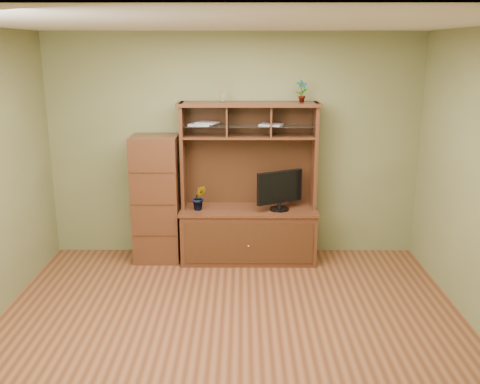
{
  "coord_description": "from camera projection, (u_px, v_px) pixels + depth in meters",
  "views": [
    {
      "loc": [
        0.1,
        -4.42,
        2.52
      ],
      "look_at": [
        0.08,
        1.2,
        0.99
      ],
      "focal_mm": 40.0,
      "sensor_mm": 36.0,
      "label": 1
    }
  ],
  "objects": [
    {
      "name": "media_hutch",
      "position": [
        248.0,
        218.0,
        6.45
      ],
      "size": [
        1.66,
        0.61,
        1.9
      ],
      "color": "#442013",
      "rests_on": "room"
    },
    {
      "name": "magazines",
      "position": [
        226.0,
        124.0,
        6.23
      ],
      "size": [
        1.12,
        0.27,
        0.04
      ],
      "color": "silver",
      "rests_on": "media_hutch"
    },
    {
      "name": "reed_diffuser",
      "position": [
        223.0,
        92.0,
        6.14
      ],
      "size": [
        0.06,
        0.06,
        0.3
      ],
      "color": "silver",
      "rests_on": "media_hutch"
    },
    {
      "name": "room",
      "position": [
        230.0,
        188.0,
        4.57
      ],
      "size": [
        4.54,
        4.04,
        2.74
      ],
      "color": "#572D19",
      "rests_on": "ground"
    },
    {
      "name": "side_cabinet",
      "position": [
        157.0,
        199.0,
        6.4
      ],
      "size": [
        0.54,
        0.49,
        1.52
      ],
      "color": "#442013",
      "rests_on": "room"
    },
    {
      "name": "top_plant",
      "position": [
        302.0,
        91.0,
        6.13
      ],
      "size": [
        0.15,
        0.12,
        0.26
      ],
      "primitive_type": "imported",
      "rotation": [
        0.0,
        0.0,
        0.21
      ],
      "color": "#3A6021",
      "rests_on": "media_hutch"
    },
    {
      "name": "orchid_plant",
      "position": [
        199.0,
        198.0,
        6.3
      ],
      "size": [
        0.18,
        0.15,
        0.3
      ],
      "primitive_type": "imported",
      "rotation": [
        0.0,
        0.0,
        0.1
      ],
      "color": "#385A1E",
      "rests_on": "media_hutch"
    },
    {
      "name": "monitor",
      "position": [
        280.0,
        190.0,
        6.27
      ],
      "size": [
        0.55,
        0.32,
        0.47
      ],
      "rotation": [
        0.0,
        0.0,
        0.48
      ],
      "color": "black",
      "rests_on": "media_hutch"
    }
  ]
}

